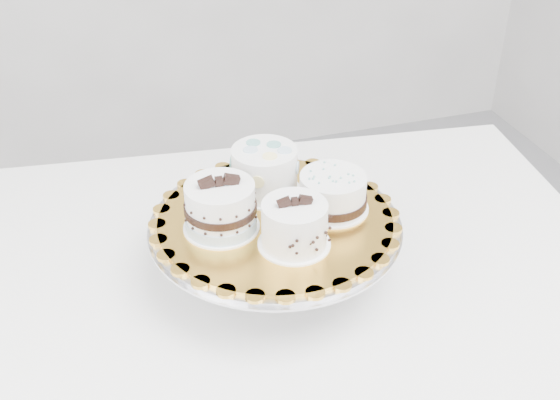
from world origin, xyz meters
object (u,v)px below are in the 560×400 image
object	(u,v)px
cake_board	(275,219)
cake_banded	(221,209)
cake_dots	(265,170)
table	(264,296)
cake_swirl	(294,226)
cake_ribbon	(333,193)
cake_stand	(275,238)

from	to	relation	value
cake_board	cake_banded	distance (m)	0.09
cake_board	cake_dots	bearing A→B (deg)	85.23
table	cake_swirl	bearing A→B (deg)	-74.69
cake_board	cake_banded	bearing A→B (deg)	-179.49
table	cake_board	world-z (taller)	cake_board
cake_swirl	cake_ribbon	distance (m)	0.12
cake_dots	cake_ribbon	bearing A→B (deg)	-40.31
cake_banded	cake_ribbon	size ratio (longest dim) A/B	0.88
cake_banded	cake_dots	xyz separation A→B (m)	(0.09, 0.08, 0.00)
cake_dots	cake_ribbon	distance (m)	0.12
cake_banded	cake_dots	distance (m)	0.12
table	cake_ribbon	xyz separation A→B (m)	(0.11, -0.04, 0.22)
table	cake_dots	size ratio (longest dim) A/B	10.01
cake_stand	cake_dots	distance (m)	0.11
cake_board	cake_swirl	distance (m)	0.08
table	cake_ribbon	bearing A→B (deg)	-13.74
cake_swirl	cake_ribbon	size ratio (longest dim) A/B	0.82
cake_board	cake_swirl	xyz separation A→B (m)	(0.01, -0.08, 0.04)
cake_banded	cake_ribbon	world-z (taller)	cake_banded
cake_swirl	cake_banded	world-z (taller)	cake_banded
cake_board	cake_ribbon	world-z (taller)	cake_ribbon
cake_swirl	cake_dots	size ratio (longest dim) A/B	0.84
cake_stand	cake_dots	world-z (taller)	cake_dots
table	cake_stand	size ratio (longest dim) A/B	3.23
cake_stand	cake_dots	size ratio (longest dim) A/B	3.10
table	cake_board	distance (m)	0.19
cake_banded	cake_swirl	bearing A→B (deg)	-35.78
table	cake_banded	world-z (taller)	cake_banded
table	cake_stand	xyz separation A→B (m)	(0.01, -0.04, 0.15)
cake_swirl	cake_dots	bearing A→B (deg)	94.78
cake_stand	cake_dots	xyz separation A→B (m)	(0.01, 0.08, 0.08)
cake_ribbon	cake_swirl	bearing A→B (deg)	-122.48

